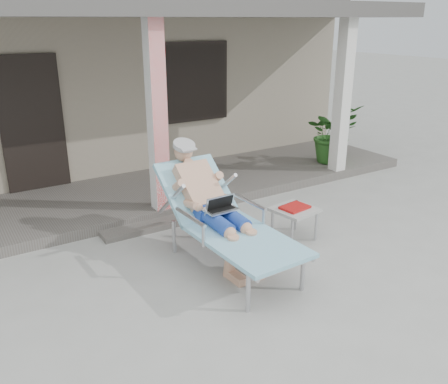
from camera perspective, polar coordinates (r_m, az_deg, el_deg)
ground at (r=5.35m, az=2.47°, el=-10.70°), size 60.00×60.00×0.00m
house at (r=10.65m, az=-18.09°, el=13.41°), size 10.40×5.40×3.30m
porch_deck at (r=7.73m, az=-10.16°, el=-0.34°), size 10.00×2.00×0.15m
porch_overhang at (r=7.21m, az=-11.38°, el=20.17°), size 10.00×2.30×2.85m
porch_step at (r=6.76m, az=-6.42°, el=-3.54°), size 2.00×0.30×0.07m
lounger at (r=5.45m, az=-0.75°, el=0.17°), size 0.89×2.22×1.43m
side_table at (r=6.23m, az=8.48°, el=-2.31°), size 0.58×0.58×0.46m
potted_palm at (r=9.24m, az=12.86°, el=6.88°), size 1.03×0.91×1.10m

